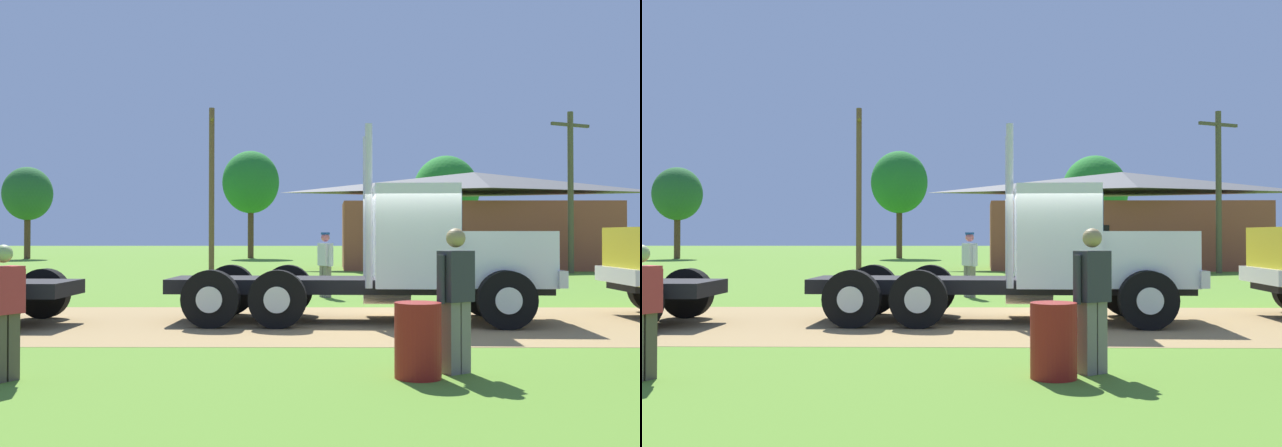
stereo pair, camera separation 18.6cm
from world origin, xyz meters
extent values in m
plane|color=#568228|center=(0.00, 0.00, 0.00)|extent=(200.00, 200.00, 0.00)
cube|color=#9C7E4E|center=(0.00, 0.00, 0.00)|extent=(120.00, 6.08, 0.01)
cube|color=black|center=(-1.08, 0.30, 0.73)|extent=(7.51, 1.77, 0.28)
cube|color=white|center=(1.75, 0.20, 1.27)|extent=(1.89, 2.06, 1.07)
cube|color=silver|center=(2.70, 0.17, 0.91)|extent=(0.23, 2.19, 0.32)
cube|color=white|center=(0.05, 0.26, 1.72)|extent=(1.66, 2.33, 1.97)
cube|color=#2D3D4C|center=(0.86, 0.23, 2.11)|extent=(0.10, 1.90, 0.87)
cylinder|color=silver|center=(-0.83, 1.19, 2.28)|extent=(0.14, 0.14, 3.10)
cylinder|color=silver|center=(-0.89, -0.61, 2.28)|extent=(0.14, 0.14, 3.10)
cylinder|color=silver|center=(-0.39, 1.27, 0.51)|extent=(1.02, 0.55, 0.52)
cylinder|color=black|center=(1.69, 1.34, 0.54)|extent=(1.09, 0.34, 1.08)
cylinder|color=silver|center=(1.70, 1.50, 0.54)|extent=(0.49, 0.06, 0.49)
cylinder|color=black|center=(1.62, -0.93, 0.54)|extent=(1.09, 0.34, 1.08)
cylinder|color=silver|center=(1.61, -1.09, 0.54)|extent=(0.49, 0.06, 0.49)
cylinder|color=black|center=(-3.77, 1.53, 0.54)|extent=(1.09, 0.34, 1.08)
cylinder|color=silver|center=(-3.76, 1.69, 0.54)|extent=(0.49, 0.06, 0.49)
cylinder|color=black|center=(-3.85, -0.75, 0.54)|extent=(1.09, 0.34, 1.08)
cylinder|color=silver|center=(-3.85, -0.91, 0.54)|extent=(0.49, 0.06, 0.49)
cylinder|color=black|center=(-2.52, 1.49, 0.54)|extent=(1.09, 0.34, 1.08)
cylinder|color=silver|center=(-2.51, 1.65, 0.54)|extent=(0.49, 0.06, 0.49)
cylinder|color=black|center=(-2.60, -0.79, 0.54)|extent=(1.09, 0.34, 1.08)
cylinder|color=silver|center=(-2.60, -0.95, 0.54)|extent=(0.49, 0.06, 0.49)
cube|color=silver|center=(4.42, 0.96, 0.89)|extent=(0.19, 2.17, 0.32)
cylinder|color=black|center=(-7.56, 0.79, 0.52)|extent=(1.04, 0.32, 1.03)
cylinder|color=silver|center=(-7.55, 0.95, 0.52)|extent=(0.47, 0.05, 0.47)
cube|color=#2D2D33|center=(-0.08, -5.08, 1.22)|extent=(0.49, 0.45, 0.64)
sphere|color=#997E4F|center=(-0.08, -5.08, 1.70)|extent=(0.24, 0.24, 0.24)
cube|color=slate|center=(-0.01, -5.03, 0.45)|extent=(0.23, 0.24, 0.90)
cube|color=slate|center=(-0.16, -5.13, 0.45)|extent=(0.23, 0.24, 0.90)
cylinder|color=#2D2D33|center=(0.13, -4.94, 1.18)|extent=(0.10, 0.10, 0.60)
cylinder|color=#2D2D33|center=(-0.29, -5.22, 1.18)|extent=(0.10, 0.10, 0.60)
cube|color=#B22D33|center=(-5.54, -5.60, 1.08)|extent=(0.42, 0.50, 0.56)
sphere|color=#95A666|center=(-5.54, -5.60, 1.51)|extent=(0.22, 0.22, 0.22)
cube|color=brown|center=(-5.50, -5.52, 0.40)|extent=(0.23, 0.22, 0.80)
cylinder|color=#B22D33|center=(-5.42, -5.37, 1.05)|extent=(0.10, 0.10, 0.54)
cube|color=silver|center=(-1.70, 5.82, 1.19)|extent=(0.44, 0.51, 0.62)
sphere|color=#D76870|center=(-1.70, 5.82, 1.66)|extent=(0.24, 0.24, 0.24)
cylinder|color=#1E478C|center=(-1.70, 5.82, 1.77)|extent=(0.25, 0.25, 0.06)
cube|color=slate|center=(-1.74, 5.90, 0.44)|extent=(0.24, 0.23, 0.88)
cube|color=slate|center=(-1.65, 5.73, 0.44)|extent=(0.24, 0.23, 0.88)
cylinder|color=silver|center=(-1.83, 6.05, 1.16)|extent=(0.10, 0.10, 0.59)
cylinder|color=silver|center=(-1.56, 5.58, 1.16)|extent=(0.10, 0.10, 0.59)
cylinder|color=maroon|center=(-0.60, -5.39, 0.46)|extent=(0.57, 0.57, 0.91)
cube|color=brown|center=(5.95, 22.54, 1.69)|extent=(13.45, 5.35, 3.37)
pyramid|color=#515151|center=(5.95, 22.54, 4.42)|extent=(14.13, 5.62, 1.05)
cube|color=black|center=(3.91, 19.91, 1.10)|extent=(1.80, 0.08, 2.20)
cylinder|color=brown|center=(-7.10, 20.04, 3.90)|extent=(0.26, 0.26, 7.81)
cube|color=brown|center=(-7.10, 20.04, 7.21)|extent=(0.52, 2.19, 0.14)
cylinder|color=brown|center=(9.50, 18.53, 3.68)|extent=(0.26, 0.26, 7.35)
cube|color=brown|center=(9.50, 18.53, 6.75)|extent=(2.05, 1.07, 0.14)
cylinder|color=#513823|center=(-23.29, 37.79, 1.67)|extent=(0.44, 0.44, 3.33)
ellipsoid|color=#25602A|center=(-23.29, 37.79, 4.74)|extent=(3.53, 3.53, 3.88)
cylinder|color=#513823|center=(-7.16, 38.97, 1.99)|extent=(0.44, 0.44, 3.97)
ellipsoid|color=#237629|center=(-7.16, 38.97, 5.66)|extent=(4.21, 4.21, 4.63)
cylinder|color=#513823|center=(7.81, 41.88, 1.53)|extent=(0.44, 0.44, 3.06)
ellipsoid|color=#267E2A|center=(7.81, 41.88, 5.11)|extent=(5.13, 5.13, 5.64)
camera|label=1|loc=(-1.74, -14.07, 1.73)|focal=40.22mm
camera|label=2|loc=(-1.55, -14.07, 1.73)|focal=40.22mm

